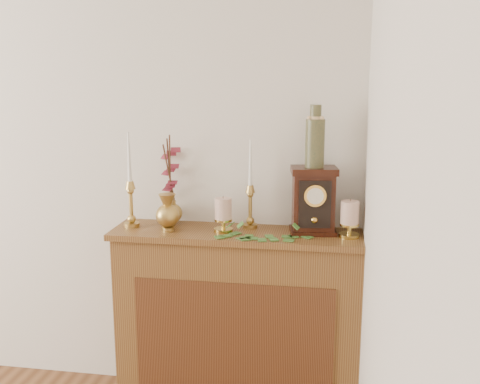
% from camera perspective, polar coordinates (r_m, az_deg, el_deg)
% --- Properties ---
extents(console_shelf, '(1.24, 0.34, 0.93)m').
position_cam_1_polar(console_shelf, '(2.91, -0.21, -13.39)').
color(console_shelf, brown).
rests_on(console_shelf, ground).
extents(candlestick_left, '(0.08, 0.08, 0.47)m').
position_cam_1_polar(candlestick_left, '(2.83, -11.05, -0.44)').
color(candlestick_left, tan).
rests_on(candlestick_left, console_shelf).
extents(candlestick_center, '(0.07, 0.07, 0.44)m').
position_cam_1_polar(candlestick_center, '(2.76, 1.05, -0.76)').
color(candlestick_center, tan).
rests_on(candlestick_center, console_shelf).
extents(bud_vase, '(0.11, 0.11, 0.18)m').
position_cam_1_polar(bud_vase, '(2.74, -7.37, -2.13)').
color(bud_vase, tan).
rests_on(bud_vase, console_shelf).
extents(ginger_jar, '(0.19, 0.20, 0.46)m').
position_cam_1_polar(ginger_jar, '(2.87, -7.03, 0.91)').
color(ginger_jar, tan).
rests_on(ginger_jar, console_shelf).
extents(pillar_candle_left, '(0.09, 0.09, 0.18)m').
position_cam_1_polar(pillar_candle_left, '(2.71, -1.71, -2.15)').
color(pillar_candle_left, gold).
rests_on(pillar_candle_left, console_shelf).
extents(pillar_candle_right, '(0.10, 0.10, 0.18)m').
position_cam_1_polar(pillar_candle_right, '(2.66, 11.08, -2.53)').
color(pillar_candle_right, gold).
rests_on(pillar_candle_right, console_shelf).
extents(ivy_garland, '(0.43, 0.20, 0.08)m').
position_cam_1_polar(ivy_garland, '(2.64, 2.36, -4.37)').
color(ivy_garland, '#3C6D29').
rests_on(ivy_garland, console_shelf).
extents(mantel_clock, '(0.23, 0.18, 0.32)m').
position_cam_1_polar(mantel_clock, '(2.69, 7.46, -0.92)').
color(mantel_clock, black).
rests_on(mantel_clock, console_shelf).
extents(ceramic_vase, '(0.09, 0.09, 0.29)m').
position_cam_1_polar(ceramic_vase, '(2.64, 7.63, 5.31)').
color(ceramic_vase, '#193326').
rests_on(ceramic_vase, mantel_clock).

